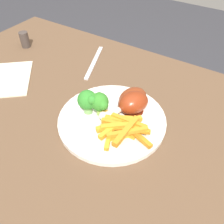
{
  "coord_description": "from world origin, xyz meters",
  "views": [
    {
      "loc": [
        -0.25,
        0.35,
        1.17
      ],
      "look_at": [
        -0.04,
        0.01,
        0.79
      ],
      "focal_mm": 38.63,
      "sensor_mm": 36.0,
      "label": 1
    }
  ],
  "objects_px": {
    "fork": "(94,62)",
    "broccoli_floret_middle": "(88,100)",
    "dining_table": "(104,143)",
    "carrot_fries_pile": "(122,127)",
    "chicken_drumstick_near": "(132,99)",
    "dinner_plate": "(112,120)",
    "pepper_shaker": "(25,40)",
    "chicken_drumstick_far": "(132,103)",
    "broccoli_floret_front": "(99,102)"
  },
  "relations": [
    {
      "from": "fork",
      "to": "broccoli_floret_middle",
      "type": "bearing_deg",
      "value": 11.58
    },
    {
      "from": "fork",
      "to": "dining_table",
      "type": "bearing_deg",
      "value": 19.62
    },
    {
      "from": "carrot_fries_pile",
      "to": "chicken_drumstick_near",
      "type": "distance_m",
      "value": 0.09
    },
    {
      "from": "carrot_fries_pile",
      "to": "broccoli_floret_middle",
      "type": "bearing_deg",
      "value": -8.97
    },
    {
      "from": "dining_table",
      "to": "broccoli_floret_middle",
      "type": "xyz_separation_m",
      "value": [
        0.02,
        0.03,
        0.17
      ]
    },
    {
      "from": "dinner_plate",
      "to": "chicken_drumstick_near",
      "type": "height_order",
      "value": "chicken_drumstick_near"
    },
    {
      "from": "broccoli_floret_middle",
      "to": "fork",
      "type": "distance_m",
      "value": 0.24
    },
    {
      "from": "carrot_fries_pile",
      "to": "fork",
      "type": "distance_m",
      "value": 0.32
    },
    {
      "from": "fork",
      "to": "pepper_shaker",
      "type": "bearing_deg",
      "value": -101.81
    },
    {
      "from": "broccoli_floret_middle",
      "to": "pepper_shaker",
      "type": "height_order",
      "value": "broccoli_floret_middle"
    },
    {
      "from": "broccoli_floret_middle",
      "to": "carrot_fries_pile",
      "type": "height_order",
      "value": "broccoli_floret_middle"
    },
    {
      "from": "carrot_fries_pile",
      "to": "chicken_drumstick_near",
      "type": "bearing_deg",
      "value": -73.25
    },
    {
      "from": "dinner_plate",
      "to": "chicken_drumstick_far",
      "type": "bearing_deg",
      "value": -119.57
    },
    {
      "from": "pepper_shaker",
      "to": "dinner_plate",
      "type": "bearing_deg",
      "value": 162.04
    },
    {
      "from": "chicken_drumstick_far",
      "to": "fork",
      "type": "xyz_separation_m",
      "value": [
        0.21,
        -0.14,
        -0.03
      ]
    },
    {
      "from": "broccoli_floret_middle",
      "to": "chicken_drumstick_far",
      "type": "height_order",
      "value": "broccoli_floret_middle"
    },
    {
      "from": "broccoli_floret_middle",
      "to": "chicken_drumstick_near",
      "type": "xyz_separation_m",
      "value": [
        -0.08,
        -0.07,
        -0.02
      ]
    },
    {
      "from": "dining_table",
      "to": "chicken_drumstick_near",
      "type": "relative_size",
      "value": 9.05
    },
    {
      "from": "dining_table",
      "to": "broccoli_floret_front",
      "type": "bearing_deg",
      "value": 106.52
    },
    {
      "from": "chicken_drumstick_far",
      "to": "broccoli_floret_front",
      "type": "bearing_deg",
      "value": 41.39
    },
    {
      "from": "broccoli_floret_middle",
      "to": "carrot_fries_pile",
      "type": "bearing_deg",
      "value": 171.03
    },
    {
      "from": "dining_table",
      "to": "carrot_fries_pile",
      "type": "bearing_deg",
      "value": 151.98
    },
    {
      "from": "chicken_drumstick_far",
      "to": "pepper_shaker",
      "type": "relative_size",
      "value": 2.47
    },
    {
      "from": "carrot_fries_pile",
      "to": "pepper_shaker",
      "type": "bearing_deg",
      "value": -19.48
    },
    {
      "from": "carrot_fries_pile",
      "to": "dinner_plate",
      "type": "bearing_deg",
      "value": -32.93
    },
    {
      "from": "dinner_plate",
      "to": "fork",
      "type": "xyz_separation_m",
      "value": [
        0.19,
        -0.19,
        -0.0
      ]
    },
    {
      "from": "pepper_shaker",
      "to": "chicken_drumstick_far",
      "type": "bearing_deg",
      "value": 168.18
    },
    {
      "from": "broccoli_floret_middle",
      "to": "fork",
      "type": "xyz_separation_m",
      "value": [
        0.13,
        -0.2,
        -0.05
      ]
    },
    {
      "from": "carrot_fries_pile",
      "to": "fork",
      "type": "bearing_deg",
      "value": -43.03
    },
    {
      "from": "chicken_drumstick_near",
      "to": "fork",
      "type": "xyz_separation_m",
      "value": [
        0.21,
        -0.13,
        -0.03
      ]
    },
    {
      "from": "dinner_plate",
      "to": "carrot_fries_pile",
      "type": "bearing_deg",
      "value": 147.07
    },
    {
      "from": "broccoli_floret_front",
      "to": "chicken_drumstick_far",
      "type": "distance_m",
      "value": 0.08
    },
    {
      "from": "fork",
      "to": "carrot_fries_pile",
      "type": "bearing_deg",
      "value": 25.63
    },
    {
      "from": "dinner_plate",
      "to": "fork",
      "type": "height_order",
      "value": "dinner_plate"
    },
    {
      "from": "dining_table",
      "to": "broccoli_floret_middle",
      "type": "height_order",
      "value": "broccoli_floret_middle"
    },
    {
      "from": "chicken_drumstick_near",
      "to": "pepper_shaker",
      "type": "bearing_deg",
      "value": -10.26
    },
    {
      "from": "broccoli_floret_front",
      "to": "broccoli_floret_middle",
      "type": "relative_size",
      "value": 0.97
    },
    {
      "from": "dining_table",
      "to": "broccoli_floret_front",
      "type": "relative_size",
      "value": 19.13
    },
    {
      "from": "broccoli_floret_front",
      "to": "pepper_shaker",
      "type": "relative_size",
      "value": 1.15
    },
    {
      "from": "chicken_drumstick_near",
      "to": "broccoli_floret_front",
      "type": "bearing_deg",
      "value": 53.11
    },
    {
      "from": "dinner_plate",
      "to": "chicken_drumstick_far",
      "type": "height_order",
      "value": "chicken_drumstick_far"
    },
    {
      "from": "chicken_drumstick_far",
      "to": "fork",
      "type": "relative_size",
      "value": 0.68
    },
    {
      "from": "broccoli_floret_middle",
      "to": "dinner_plate",
      "type": "bearing_deg",
      "value": -167.48
    },
    {
      "from": "chicken_drumstick_near",
      "to": "broccoli_floret_middle",
      "type": "bearing_deg",
      "value": 44.27
    },
    {
      "from": "carrot_fries_pile",
      "to": "chicken_drumstick_far",
      "type": "bearing_deg",
      "value": -75.98
    },
    {
      "from": "dining_table",
      "to": "fork",
      "type": "distance_m",
      "value": 0.26
    },
    {
      "from": "chicken_drumstick_near",
      "to": "chicken_drumstick_far",
      "type": "height_order",
      "value": "chicken_drumstick_far"
    },
    {
      "from": "pepper_shaker",
      "to": "broccoli_floret_front",
      "type": "bearing_deg",
      "value": 160.19
    },
    {
      "from": "broccoli_floret_middle",
      "to": "fork",
      "type": "bearing_deg",
      "value": -57.08
    },
    {
      "from": "fork",
      "to": "chicken_drumstick_far",
      "type": "bearing_deg",
      "value": 35.03
    }
  ]
}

